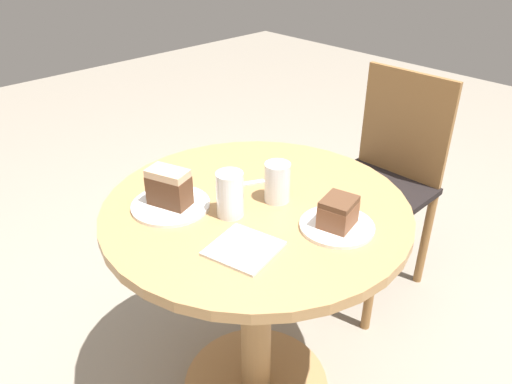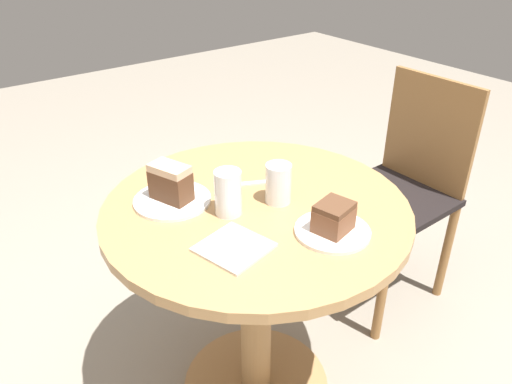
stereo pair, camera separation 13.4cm
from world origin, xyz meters
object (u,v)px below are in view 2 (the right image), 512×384
object	(u,v)px
plate_near	(332,231)
glass_water	(228,195)
chair	(399,190)
plate_far	(172,200)
cake_slice_far	(171,182)
cake_slice_near	(334,217)
glass_lemonade	(278,186)

from	to	relation	value
plate_near	glass_water	distance (m)	0.28
chair	plate_near	xyz separation A→B (m)	(0.32, -0.71, 0.27)
plate_near	plate_far	bearing A→B (deg)	-146.84
cake_slice_far	plate_far	bearing A→B (deg)	90.00
plate_near	cake_slice_near	size ratio (longest dim) A/B	1.80
plate_far	glass_water	distance (m)	0.18
plate_near	glass_lemonade	xyz separation A→B (m)	(-0.20, -0.01, 0.04)
cake_slice_far	glass_water	size ratio (longest dim) A/B	1.01
chair	cake_slice_far	distance (m)	1.01
plate_near	glass_water	world-z (taller)	glass_water
cake_slice_near	glass_water	size ratio (longest dim) A/B	0.85
glass_lemonade	glass_water	distance (m)	0.15
plate_near	cake_slice_near	xyz separation A→B (m)	(0.00, 0.00, 0.04)
chair	plate_far	world-z (taller)	chair
cake_slice_far	glass_water	bearing A→B (deg)	32.81
glass_lemonade	chair	bearing A→B (deg)	98.98
cake_slice_far	glass_lemonade	size ratio (longest dim) A/B	1.12
plate_far	cake_slice_far	world-z (taller)	cake_slice_far
chair	glass_water	size ratio (longest dim) A/B	7.30
glass_lemonade	glass_water	bearing A→B (deg)	-102.65
plate_near	cake_slice_far	xyz separation A→B (m)	(-0.38, -0.25, 0.06)
plate_far	cake_slice_far	xyz separation A→B (m)	(0.00, -0.00, 0.06)
plate_near	plate_far	xyz separation A→B (m)	(-0.38, -0.25, 0.00)
chair	glass_lemonade	distance (m)	0.79
plate_near	glass_water	xyz separation A→B (m)	(-0.23, -0.15, 0.05)
chair	plate_far	xyz separation A→B (m)	(-0.06, -0.95, 0.27)
plate_far	cake_slice_near	distance (m)	0.45
cake_slice_near	glass_water	xyz separation A→B (m)	(-0.23, -0.15, 0.01)
cake_slice_near	cake_slice_far	bearing A→B (deg)	-146.84
plate_far	glass_water	bearing A→B (deg)	32.81
plate_far	glass_water	world-z (taller)	glass_water
plate_near	plate_far	distance (m)	0.45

